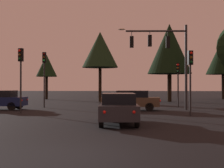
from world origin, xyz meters
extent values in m
plane|color=black|center=(0.00, 24.50, 0.00)|extent=(168.00, 168.00, 0.00)
cylinder|color=#232326|center=(6.05, 16.41, 3.33)|extent=(0.20, 0.20, 6.67)
cylinder|color=#232326|center=(3.69, 16.28, 6.19)|extent=(4.74, 0.39, 0.14)
ellipsoid|color=#F4EACC|center=(1.02, 16.14, 6.34)|extent=(0.56, 0.28, 0.16)
cylinder|color=#232326|center=(4.63, 16.33, 5.98)|extent=(0.05, 0.05, 0.42)
cube|color=black|center=(4.63, 16.33, 5.31)|extent=(0.31, 0.26, 0.90)
sphere|color=#4C0A0A|center=(4.63, 16.47, 5.59)|extent=(0.18, 0.18, 0.18)
sphere|color=#F9A319|center=(4.63, 16.47, 5.31)|extent=(0.18, 0.18, 0.18)
sphere|color=#0C4219|center=(4.63, 16.47, 5.03)|extent=(0.18, 0.18, 0.18)
cylinder|color=#232326|center=(3.21, 16.26, 6.03)|extent=(0.05, 0.05, 0.31)
cube|color=black|center=(3.21, 16.26, 5.42)|extent=(0.31, 0.26, 0.90)
sphere|color=#4C0A0A|center=(3.21, 16.40, 5.70)|extent=(0.18, 0.18, 0.18)
sphere|color=#F9A319|center=(3.21, 16.40, 5.42)|extent=(0.18, 0.18, 0.18)
sphere|color=#0C4219|center=(3.21, 16.40, 5.14)|extent=(0.18, 0.18, 0.18)
cylinder|color=#232326|center=(1.80, 16.18, 5.99)|extent=(0.05, 0.05, 0.40)
cube|color=black|center=(1.80, 16.18, 5.34)|extent=(0.31, 0.26, 0.90)
sphere|color=#4C0A0A|center=(1.79, 16.32, 5.62)|extent=(0.18, 0.18, 0.18)
sphere|color=#F9A319|center=(1.79, 16.32, 5.34)|extent=(0.18, 0.18, 0.18)
sphere|color=#0C4219|center=(1.79, 16.32, 5.06)|extent=(0.18, 0.18, 0.18)
cylinder|color=#232326|center=(-5.76, 18.25, 1.95)|extent=(0.12, 0.12, 3.91)
cube|color=black|center=(-5.76, 18.25, 4.36)|extent=(0.31, 0.26, 0.90)
sphere|color=#4C0A0A|center=(-5.76, 18.11, 4.64)|extent=(0.18, 0.18, 0.18)
sphere|color=#56380C|center=(-5.76, 18.11, 4.36)|extent=(0.18, 0.18, 0.18)
sphere|color=#1EE04C|center=(-5.76, 18.11, 4.08)|extent=(0.18, 0.18, 0.18)
cylinder|color=#232326|center=(-5.83, 12.75, 1.78)|extent=(0.12, 0.12, 3.57)
cube|color=black|center=(-5.83, 12.75, 4.02)|extent=(0.36, 0.32, 0.90)
sphere|color=red|center=(-5.88, 12.62, 4.30)|extent=(0.18, 0.18, 0.18)
sphere|color=#56380C|center=(-5.88, 12.62, 4.02)|extent=(0.18, 0.18, 0.18)
sphere|color=#0C4219|center=(-5.88, 12.62, 3.74)|extent=(0.18, 0.18, 0.18)
cylinder|color=#232326|center=(5.89, 19.40, 1.50)|extent=(0.12, 0.12, 3.00)
cube|color=black|center=(5.89, 19.40, 3.45)|extent=(0.35, 0.31, 0.90)
sphere|color=red|center=(5.85, 19.27, 3.73)|extent=(0.18, 0.18, 0.18)
sphere|color=#56380C|center=(5.85, 19.27, 3.45)|extent=(0.18, 0.18, 0.18)
sphere|color=#0C4219|center=(5.85, 19.27, 3.17)|extent=(0.18, 0.18, 0.18)
cylinder|color=#232326|center=(5.47, 11.66, 1.60)|extent=(0.12, 0.12, 3.21)
cube|color=black|center=(5.47, 11.66, 3.66)|extent=(0.35, 0.31, 0.90)
sphere|color=red|center=(5.51, 11.53, 3.94)|extent=(0.18, 0.18, 0.18)
sphere|color=#56380C|center=(5.51, 11.53, 3.66)|extent=(0.18, 0.18, 0.18)
sphere|color=#0C4219|center=(5.51, 11.53, 3.38)|extent=(0.18, 0.18, 0.18)
cube|color=#232328|center=(1.13, 7.24, 0.66)|extent=(2.02, 4.29, 0.68)
cube|color=black|center=(1.14, 7.09, 1.26)|extent=(1.67, 2.35, 0.52)
cylinder|color=black|center=(0.26, 8.59, 0.32)|extent=(0.23, 0.65, 0.64)
cylinder|color=black|center=(1.86, 8.67, 0.32)|extent=(0.23, 0.65, 0.64)
cylinder|color=black|center=(0.40, 5.82, 0.32)|extent=(0.23, 0.65, 0.64)
cylinder|color=black|center=(2.00, 5.90, 0.32)|extent=(0.23, 0.65, 0.64)
sphere|color=red|center=(0.61, 5.10, 0.76)|extent=(0.14, 0.14, 0.14)
sphere|color=red|center=(1.87, 5.17, 0.76)|extent=(0.14, 0.14, 0.14)
cube|color=#473828|center=(1.74, 15.85, 0.66)|extent=(4.56, 2.17, 0.68)
cube|color=black|center=(1.89, 15.84, 1.26)|extent=(2.51, 1.73, 0.52)
cylinder|color=black|center=(0.22, 15.21, 0.32)|extent=(0.66, 0.26, 0.64)
cylinder|color=black|center=(0.36, 16.76, 0.32)|extent=(0.66, 0.26, 0.64)
cylinder|color=black|center=(3.11, 14.94, 0.32)|extent=(0.66, 0.26, 0.64)
cylinder|color=black|center=(3.26, 16.49, 0.32)|extent=(0.66, 0.26, 0.64)
sphere|color=red|center=(3.89, 15.03, 0.76)|extent=(0.14, 0.14, 0.14)
sphere|color=red|center=(4.00, 16.25, 0.76)|extent=(0.14, 0.14, 0.14)
cube|color=black|center=(-8.64, 15.86, 1.26)|extent=(2.30, 1.51, 0.52)
cylinder|color=black|center=(-7.40, 15.08, 0.32)|extent=(0.64, 0.20, 0.64)
cylinder|color=black|center=(-7.38, 16.62, 0.32)|extent=(0.64, 0.20, 0.64)
sphere|color=red|center=(-6.67, 15.24, 0.76)|extent=(0.14, 0.14, 0.14)
sphere|color=red|center=(-6.66, 16.45, 0.76)|extent=(0.14, 0.14, 0.14)
cylinder|color=black|center=(-10.21, 34.93, 1.61)|extent=(0.38, 0.38, 3.21)
cone|color=black|center=(-10.21, 34.93, 4.78)|extent=(2.96, 2.96, 3.13)
cylinder|color=black|center=(6.33, 29.11, 1.67)|extent=(0.49, 0.49, 3.34)
cone|color=black|center=(6.33, 29.11, 6.33)|extent=(5.25, 5.25, 5.99)
cylinder|color=black|center=(-1.92, 28.36, 2.04)|extent=(0.36, 0.36, 4.08)
cone|color=black|center=(-1.92, 28.36, 6.20)|extent=(4.27, 4.27, 4.25)
cylinder|color=black|center=(14.77, 36.46, 1.77)|extent=(0.41, 0.41, 3.55)
cone|color=black|center=(14.77, 36.46, 6.14)|extent=(4.75, 4.75, 5.18)
camera|label=1|loc=(1.74, -7.96, 1.87)|focal=49.35mm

